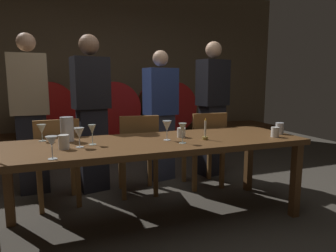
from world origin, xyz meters
TOP-DOWN VIEW (x-y plane):
  - ground_plane at (0.00, 0.00)m, footprint 8.95×8.95m
  - back_wall at (0.00, 3.12)m, footprint 6.89×0.24m
  - barrel_shelf at (0.00, 2.57)m, footprint 6.20×0.90m
  - wine_barrel_left at (-0.96, 2.57)m, footprint 0.84×0.77m
  - wine_barrel_center at (-0.01, 2.57)m, footprint 0.84×0.77m
  - wine_barrel_right at (0.96, 2.57)m, footprint 0.84×0.77m
  - dining_table at (-0.05, 0.02)m, footprint 2.57×0.83m
  - chair_left at (-0.86, 0.64)m, footprint 0.44×0.44m
  - chair_center at (-0.05, 0.66)m, footprint 0.44×0.44m
  - chair_right at (0.74, 0.63)m, footprint 0.42×0.42m
  - guest_far_left at (-1.11, 1.15)m, footprint 0.38×0.25m
  - guest_center_left at (-0.48, 0.99)m, footprint 0.42×0.31m
  - guest_center_right at (0.36, 1.09)m, footprint 0.42×0.31m
  - guest_far_right at (1.04, 1.02)m, footprint 0.43×0.32m
  - candle_right at (0.36, -0.09)m, footprint 0.05×0.05m
  - pitcher at (-0.76, 0.26)m, footprint 0.11×0.11m
  - wine_glass_far_left at (-0.96, 0.33)m, footprint 0.07×0.07m
  - wine_glass_left at (-0.87, -0.32)m, footprint 0.08×0.08m
  - wine_glass_center_left at (-0.68, -0.02)m, footprint 0.08×0.08m
  - wine_glass_center_right at (-0.58, 0.04)m, footprint 0.06×0.06m
  - wine_glass_right at (0.04, -0.00)m, footprint 0.08×0.08m
  - wine_glass_far_right at (0.11, -0.16)m, footprint 0.07×0.07m
  - cup_far_left at (-0.80, -0.05)m, footprint 0.08×0.08m
  - cup_center_left at (0.21, 0.08)m, footprint 0.08×0.08m
  - cup_center_right at (1.01, -0.20)m, footprint 0.07×0.07m
  - cup_far_right at (1.16, -0.09)m, footprint 0.08×0.08m

SIDE VIEW (x-z plane):
  - ground_plane at x=0.00m, z-range 0.00..0.00m
  - barrel_shelf at x=0.00m, z-range 0.00..0.39m
  - chair_left at x=-0.86m, z-range 0.05..0.93m
  - chair_center at x=-0.05m, z-range 0.05..0.93m
  - chair_right at x=0.74m, z-range 0.05..0.93m
  - dining_table at x=-0.05m, z-range 0.30..1.03m
  - cup_center_left at x=0.21m, z-range 0.73..0.81m
  - cup_center_right at x=1.01m, z-range 0.73..0.82m
  - candle_right at x=0.36m, z-range 0.68..0.87m
  - cup_far_left at x=-0.80m, z-range 0.73..0.83m
  - cup_far_right at x=1.16m, z-range 0.73..0.84m
  - wine_barrel_left at x=-0.96m, z-range 0.38..1.22m
  - wine_barrel_center at x=-0.01m, z-range 0.38..1.22m
  - wine_barrel_right at x=0.96m, z-range 0.38..1.22m
  - guest_center_right at x=0.36m, z-range 0.01..1.61m
  - wine_glass_far_left at x=-0.96m, z-range 0.76..0.90m
  - pitcher at x=-0.76m, z-range 0.73..0.93m
  - wine_glass_center_left at x=-0.68m, z-range 0.76..0.91m
  - wine_glass_left at x=-0.87m, z-range 0.77..0.92m
  - wine_glass_center_right at x=-0.58m, z-range 0.76..0.93m
  - wine_glass_right at x=0.04m, z-range 0.76..0.93m
  - wine_glass_far_right at x=0.11m, z-range 0.77..0.93m
  - guest_far_right at x=1.04m, z-range 0.02..1.75m
  - guest_far_left at x=-1.11m, z-range 0.02..1.75m
  - guest_center_left at x=-0.48m, z-range 0.03..1.75m
  - back_wall at x=0.00m, z-range 0.00..2.90m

